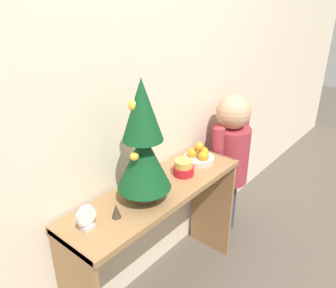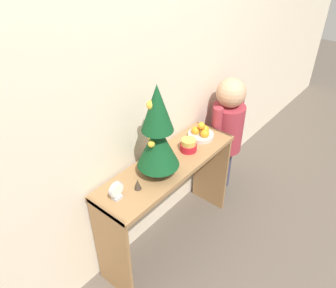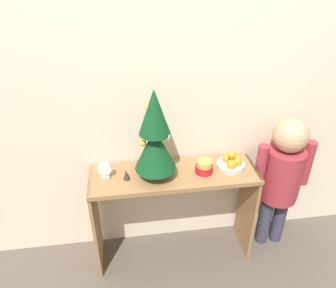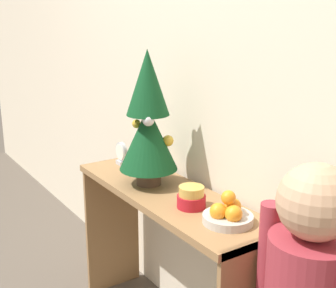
# 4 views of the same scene
# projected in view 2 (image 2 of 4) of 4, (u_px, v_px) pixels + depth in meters

# --- Properties ---
(ground_plane) EXTENTS (12.00, 12.00, 0.00)m
(ground_plane) POSITION_uv_depth(u_px,v_px,m) (186.00, 249.00, 2.43)
(ground_plane) COLOR brown
(back_wall) EXTENTS (7.00, 0.05, 2.50)m
(back_wall) POSITION_uv_depth(u_px,v_px,m) (141.00, 79.00, 1.92)
(back_wall) COLOR beige
(back_wall) RESTS_ON ground_plane
(console_table) EXTENTS (1.09, 0.33, 0.73)m
(console_table) POSITION_uv_depth(u_px,v_px,m) (169.00, 183.00, 2.20)
(console_table) COLOR olive
(console_table) RESTS_ON ground_plane
(mini_tree) EXTENTS (0.26, 0.26, 0.59)m
(mini_tree) POSITION_uv_depth(u_px,v_px,m) (158.00, 134.00, 1.86)
(mini_tree) COLOR #4C3828
(mini_tree) RESTS_ON console_table
(fruit_bowl) EXTENTS (0.18, 0.18, 0.12)m
(fruit_bowl) POSITION_uv_depth(u_px,v_px,m) (201.00, 133.00, 2.33)
(fruit_bowl) COLOR #B7B2A8
(fruit_bowl) RESTS_ON console_table
(singing_bowl) EXTENTS (0.11, 0.11, 0.09)m
(singing_bowl) POSITION_uv_depth(u_px,v_px,m) (188.00, 145.00, 2.20)
(singing_bowl) COLOR #AD1923
(singing_bowl) RESTS_ON console_table
(desk_clock) EXTENTS (0.09, 0.04, 0.11)m
(desk_clock) POSITION_uv_depth(u_px,v_px,m) (116.00, 191.00, 1.80)
(desk_clock) COLOR #B2B2B7
(desk_clock) RESTS_ON console_table
(figurine) EXTENTS (0.04, 0.04, 0.07)m
(figurine) POSITION_uv_depth(u_px,v_px,m) (138.00, 184.00, 1.88)
(figurine) COLOR #382D23
(figurine) RESTS_ON console_table
(child_figure) EXTENTS (0.40, 0.26, 1.06)m
(child_figure) POSITION_uv_depth(u_px,v_px,m) (227.00, 126.00, 2.64)
(child_figure) COLOR #38384C
(child_figure) RESTS_ON ground_plane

